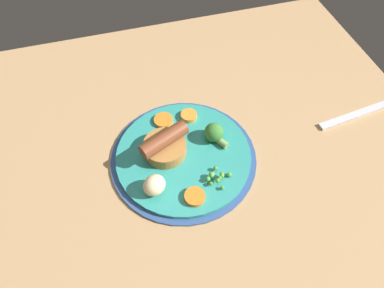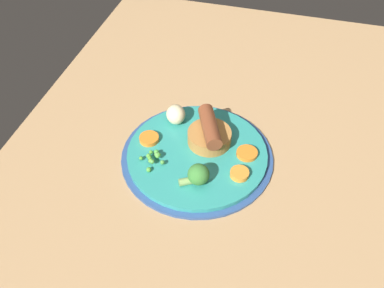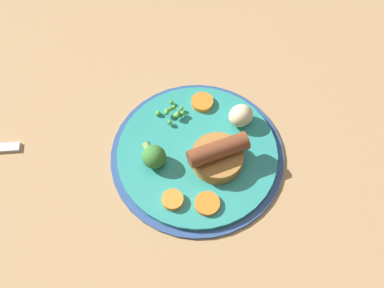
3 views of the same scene
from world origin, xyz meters
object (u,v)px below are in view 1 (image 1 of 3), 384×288
object	(u,v)px
sausage_pudding	(164,145)
carrot_slice_3	(189,116)
dinner_plate	(184,156)
carrot_slice_0	(163,120)
broccoli_floret_near	(214,133)
potato_chunk_0	(154,185)
carrot_slice_2	(195,197)
fork	(356,115)
pea_pile	(217,176)

from	to	relation	value
sausage_pudding	carrot_slice_3	bearing A→B (deg)	21.90
dinner_plate	sausage_pudding	distance (cm)	4.76
carrot_slice_0	dinner_plate	bearing A→B (deg)	-78.67
broccoli_floret_near	potato_chunk_0	size ratio (longest dim) A/B	1.27
dinner_plate	broccoli_floret_near	world-z (taller)	broccoli_floret_near
potato_chunk_0	carrot_slice_0	size ratio (longest dim) A/B	1.06
carrot_slice_2	fork	world-z (taller)	carrot_slice_2
carrot_slice_3	carrot_slice_2	bearing A→B (deg)	-102.61
carrot_slice_0	fork	size ratio (longest dim) A/B	0.22
potato_chunk_0	carrot_slice_3	xyz separation A→B (cm)	(10.40, 14.73, -1.38)
pea_pile	carrot_slice_0	bearing A→B (deg)	111.00
sausage_pudding	potato_chunk_0	world-z (taller)	sausage_pudding
fork	carrot_slice_0	bearing A→B (deg)	161.32
carrot_slice_0	fork	xyz separation A→B (cm)	(39.93, -8.65, -1.47)
pea_pile	carrot_slice_0	distance (cm)	17.07
dinner_plate	sausage_pudding	xyz separation A→B (cm)	(-3.42, 1.51, 2.95)
dinner_plate	fork	size ratio (longest dim) A/B	1.57
fork	potato_chunk_0	bearing A→B (deg)	-178.30
carrot_slice_3	fork	size ratio (longest dim) A/B	0.19
broccoli_floret_near	potato_chunk_0	distance (cm)	15.87
pea_pile	carrot_slice_3	size ratio (longest dim) A/B	1.50
pea_pile	fork	bearing A→B (deg)	12.14
sausage_pudding	fork	xyz separation A→B (cm)	(41.55, -1.22, -3.22)
pea_pile	broccoli_floret_near	xyz separation A→B (cm)	(2.47, 8.85, 0.89)
broccoli_floret_near	pea_pile	bearing A→B (deg)	135.33
sausage_pudding	potato_chunk_0	size ratio (longest dim) A/B	2.42
carrot_slice_0	carrot_slice_3	distance (cm)	5.31
carrot_slice_3	broccoli_floret_near	bearing A→B (deg)	-63.92
broccoli_floret_near	carrot_slice_0	xyz separation A→B (cm)	(-8.58, 7.08, -1.43)
dinner_plate	potato_chunk_0	distance (cm)	9.64
pea_pile	carrot_slice_3	xyz separation A→B (cm)	(-0.82, 15.56, -0.41)
dinner_plate	potato_chunk_0	bearing A→B (deg)	-138.23
dinner_plate	sausage_pudding	bearing A→B (deg)	156.18
dinner_plate	pea_pile	distance (cm)	8.40
broccoli_floret_near	carrot_slice_0	size ratio (longest dim) A/B	1.34
carrot_slice_3	carrot_slice_0	bearing A→B (deg)	176.00
pea_pile	carrot_slice_2	bearing A→B (deg)	-152.32
potato_chunk_0	carrot_slice_2	world-z (taller)	potato_chunk_0
sausage_pudding	carrot_slice_2	distance (cm)	11.54
broccoli_floret_near	carrot_slice_3	size ratio (longest dim) A/B	1.56
dinner_plate	carrot_slice_0	distance (cm)	9.20
sausage_pudding	potato_chunk_0	distance (cm)	8.43
dinner_plate	potato_chunk_0	xyz separation A→B (cm)	(-6.90, -6.16, 2.73)
potato_chunk_0	fork	xyz separation A→B (cm)	(45.04, 6.45, -2.99)
carrot_slice_0	fork	distance (cm)	40.88
sausage_pudding	carrot_slice_0	distance (cm)	7.81
potato_chunk_0	fork	bearing A→B (deg)	8.15
fork	pea_pile	bearing A→B (deg)	-174.31
potato_chunk_0	carrot_slice_2	size ratio (longest dim) A/B	1.11
pea_pile	potato_chunk_0	distance (cm)	11.30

